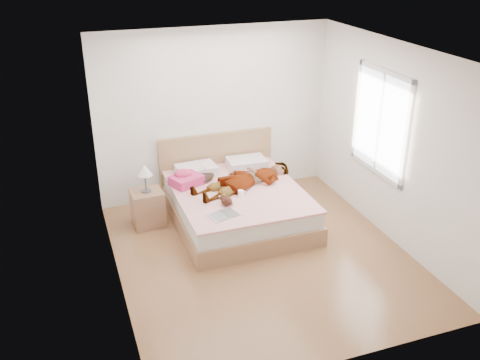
{
  "coord_description": "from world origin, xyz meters",
  "views": [
    {
      "loc": [
        -2.22,
        -5.42,
        3.76
      ],
      "look_at": [
        0.0,
        0.85,
        0.7
      ],
      "focal_mm": 40.0,
      "sensor_mm": 36.0,
      "label": 1
    }
  ],
  "objects_px": {
    "bed": "(236,202)",
    "woman": "(245,177)",
    "magazine": "(224,215)",
    "nightstand": "(147,206)",
    "coffee_mug": "(241,194)",
    "towel": "(186,179)",
    "phone": "(204,166)",
    "plush_toy": "(226,200)"
  },
  "relations": [
    {
      "from": "bed",
      "to": "woman",
      "type": "bearing_deg",
      "value": 17.36
    },
    {
      "from": "woman",
      "to": "coffee_mug",
      "type": "bearing_deg",
      "value": -46.18
    },
    {
      "from": "phone",
      "to": "bed",
      "type": "height_order",
      "value": "bed"
    },
    {
      "from": "bed",
      "to": "magazine",
      "type": "distance_m",
      "value": 0.88
    },
    {
      "from": "woman",
      "to": "nightstand",
      "type": "bearing_deg",
      "value": -116.31
    },
    {
      "from": "coffee_mug",
      "to": "plush_toy",
      "type": "xyz_separation_m",
      "value": [
        -0.27,
        -0.15,
        0.02
      ]
    },
    {
      "from": "coffee_mug",
      "to": "nightstand",
      "type": "xyz_separation_m",
      "value": [
        -1.2,
        0.56,
        -0.25
      ]
    },
    {
      "from": "towel",
      "to": "phone",
      "type": "bearing_deg",
      "value": 23.05
    },
    {
      "from": "woman",
      "to": "bed",
      "type": "xyz_separation_m",
      "value": [
        -0.16,
        -0.05,
        -0.35
      ]
    },
    {
      "from": "phone",
      "to": "coffee_mug",
      "type": "bearing_deg",
      "value": -86.37
    },
    {
      "from": "bed",
      "to": "nightstand",
      "type": "bearing_deg",
      "value": 168.65
    },
    {
      "from": "magazine",
      "to": "plush_toy",
      "type": "height_order",
      "value": "plush_toy"
    },
    {
      "from": "towel",
      "to": "plush_toy",
      "type": "distance_m",
      "value": 0.86
    },
    {
      "from": "woman",
      "to": "plush_toy",
      "type": "relative_size",
      "value": 7.04
    },
    {
      "from": "woman",
      "to": "phone",
      "type": "height_order",
      "value": "woman"
    },
    {
      "from": "towel",
      "to": "nightstand",
      "type": "bearing_deg",
      "value": -172.62
    },
    {
      "from": "woman",
      "to": "towel",
      "type": "bearing_deg",
      "value": -126.86
    },
    {
      "from": "coffee_mug",
      "to": "plush_toy",
      "type": "height_order",
      "value": "plush_toy"
    },
    {
      "from": "woman",
      "to": "magazine",
      "type": "xyz_separation_m",
      "value": [
        -0.57,
        -0.8,
        -0.1
      ]
    },
    {
      "from": "coffee_mug",
      "to": "nightstand",
      "type": "relative_size",
      "value": 0.13
    },
    {
      "from": "magazine",
      "to": "coffee_mug",
      "type": "xyz_separation_m",
      "value": [
        0.38,
        0.43,
        0.04
      ]
    },
    {
      "from": "phone",
      "to": "bed",
      "type": "bearing_deg",
      "value": -71.55
    },
    {
      "from": "nightstand",
      "to": "magazine",
      "type": "bearing_deg",
      "value": -50.61
    },
    {
      "from": "phone",
      "to": "nightstand",
      "type": "xyz_separation_m",
      "value": [
        -0.89,
        -0.21,
        -0.39
      ]
    },
    {
      "from": "bed",
      "to": "nightstand",
      "type": "distance_m",
      "value": 1.25
    },
    {
      "from": "woman",
      "to": "plush_toy",
      "type": "distance_m",
      "value": 0.69
    },
    {
      "from": "woman",
      "to": "coffee_mug",
      "type": "xyz_separation_m",
      "value": [
        -0.19,
        -0.36,
        -0.06
      ]
    },
    {
      "from": "woman",
      "to": "phone",
      "type": "distance_m",
      "value": 0.64
    },
    {
      "from": "coffee_mug",
      "to": "nightstand",
      "type": "distance_m",
      "value": 1.34
    },
    {
      "from": "nightstand",
      "to": "woman",
      "type": "bearing_deg",
      "value": -7.99
    },
    {
      "from": "bed",
      "to": "towel",
      "type": "height_order",
      "value": "bed"
    },
    {
      "from": "towel",
      "to": "magazine",
      "type": "bearing_deg",
      "value": -77.76
    },
    {
      "from": "towel",
      "to": "plush_toy",
      "type": "bearing_deg",
      "value": -66.35
    },
    {
      "from": "bed",
      "to": "coffee_mug",
      "type": "height_order",
      "value": "bed"
    },
    {
      "from": "towel",
      "to": "nightstand",
      "type": "xyz_separation_m",
      "value": [
        -0.58,
        -0.08,
        -0.29
      ]
    },
    {
      "from": "phone",
      "to": "coffee_mug",
      "type": "xyz_separation_m",
      "value": [
        0.31,
        -0.76,
        -0.14
      ]
    },
    {
      "from": "plush_toy",
      "to": "towel",
      "type": "bearing_deg",
      "value": 113.65
    },
    {
      "from": "bed",
      "to": "coffee_mug",
      "type": "distance_m",
      "value": 0.42
    },
    {
      "from": "magazine",
      "to": "nightstand",
      "type": "height_order",
      "value": "nightstand"
    },
    {
      "from": "phone",
      "to": "magazine",
      "type": "xyz_separation_m",
      "value": [
        -0.07,
        -1.2,
        -0.18
      ]
    },
    {
      "from": "towel",
      "to": "bed",
      "type": "bearing_deg",
      "value": -26.54
    },
    {
      "from": "coffee_mug",
      "to": "magazine",
      "type": "bearing_deg",
      "value": -131.53
    }
  ]
}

